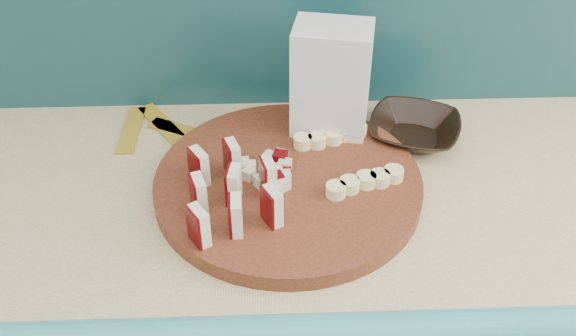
# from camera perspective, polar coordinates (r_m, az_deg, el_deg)

# --- Properties ---
(cutting_board) EXTENTS (0.58, 0.58, 0.03)m
(cutting_board) POSITION_cam_1_polar(r_m,az_deg,el_deg) (1.09, -0.00, -1.41)
(cutting_board) COLOR #451C0E
(cutting_board) RESTS_ON kitchen_counter
(apple_wedges) EXTENTS (0.15, 0.20, 0.06)m
(apple_wedges) POSITION_cam_1_polar(r_m,az_deg,el_deg) (1.01, -5.22, -2.00)
(apple_wedges) COLOR #F6E6C5
(apple_wedges) RESTS_ON cutting_board
(apple_chunks) EXTENTS (0.07, 0.07, 0.02)m
(apple_chunks) POSITION_cam_1_polar(r_m,az_deg,el_deg) (1.06, -1.44, -0.70)
(apple_chunks) COLOR beige
(apple_chunks) RESTS_ON cutting_board
(banana_slices) EXTENTS (0.18, 0.20, 0.02)m
(banana_slices) POSITION_cam_1_polar(r_m,az_deg,el_deg) (1.11, 5.32, 0.93)
(banana_slices) COLOR #FBEF99
(banana_slices) RESTS_ON cutting_board
(brown_bowl) EXTENTS (0.21, 0.21, 0.04)m
(brown_bowl) POSITION_cam_1_polar(r_m,az_deg,el_deg) (1.22, 11.16, 3.33)
(brown_bowl) COLOR black
(brown_bowl) RESTS_ON kitchen_counter
(flour_bag) EXTENTS (0.15, 0.12, 0.23)m
(flour_bag) POSITION_cam_1_polar(r_m,az_deg,el_deg) (1.15, 3.83, 7.31)
(flour_bag) COLOR silver
(flour_bag) RESTS_ON kitchen_counter
(banana_peel) EXTENTS (0.20, 0.17, 0.01)m
(banana_peel) POSITION_cam_1_polar(r_m,az_deg,el_deg) (1.26, -11.34, 3.47)
(banana_peel) COLOR gold
(banana_peel) RESTS_ON kitchen_counter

